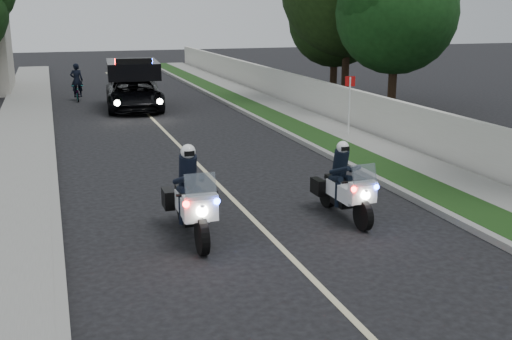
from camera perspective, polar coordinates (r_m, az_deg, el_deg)
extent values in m
plane|color=black|center=(13.04, 0.39, -5.31)|extent=(120.00, 120.00, 0.00)
cube|color=gray|center=(23.47, 1.93, 3.92)|extent=(0.20, 60.00, 0.15)
cube|color=#193814|center=(23.72, 3.52, 4.02)|extent=(1.20, 60.00, 0.16)
cube|color=gray|center=(24.23, 6.38, 4.18)|extent=(1.40, 60.00, 0.16)
cube|color=beige|center=(24.55, 8.55, 5.84)|extent=(0.22, 60.00, 1.50)
cube|color=gray|center=(22.03, -18.50, 2.44)|extent=(0.20, 60.00, 0.15)
cube|color=gray|center=(22.06, -21.36, 2.22)|extent=(2.00, 60.00, 0.16)
cube|color=#BFB78C|center=(22.40, -7.96, 3.08)|extent=(0.12, 50.00, 0.01)
imported|color=black|center=(29.04, -11.22, 5.58)|extent=(2.86, 5.48, 2.58)
imported|color=black|center=(32.44, -16.24, 6.21)|extent=(0.56, 1.59, 0.83)
imported|color=black|center=(32.44, -16.24, 6.21)|extent=(0.65, 0.47, 1.69)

